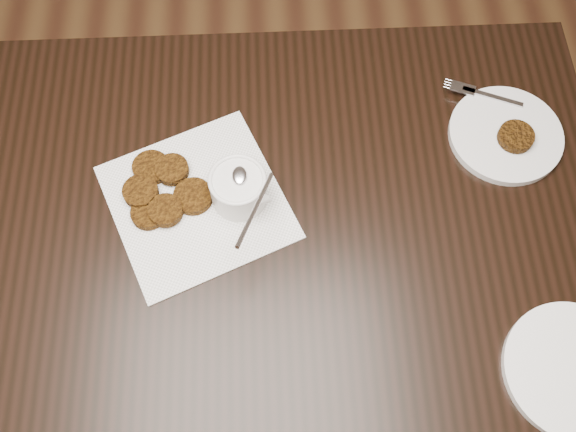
% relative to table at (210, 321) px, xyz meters
% --- Properties ---
extents(floor, '(4.00, 4.00, 0.00)m').
position_rel_table_xyz_m(floor, '(0.04, -0.14, -0.38)').
color(floor, brown).
rests_on(floor, ground).
extents(table, '(1.47, 0.94, 0.75)m').
position_rel_table_xyz_m(table, '(0.00, 0.00, 0.00)').
color(table, black).
rests_on(table, floor).
extents(napkin, '(0.37, 0.37, 0.00)m').
position_rel_table_xyz_m(napkin, '(0.02, 0.10, 0.38)').
color(napkin, white).
rests_on(napkin, table).
extents(sauce_ramekin, '(0.16, 0.16, 0.13)m').
position_rel_table_xyz_m(sauce_ramekin, '(0.09, 0.11, 0.44)').
color(sauce_ramekin, white).
rests_on(sauce_ramekin, napkin).
extents(patty_cluster, '(0.25, 0.25, 0.02)m').
position_rel_table_xyz_m(patty_cluster, '(-0.05, 0.12, 0.39)').
color(patty_cluster, brown).
rests_on(patty_cluster, napkin).
extents(plate_with_patty, '(0.27, 0.27, 0.03)m').
position_rel_table_xyz_m(plate_with_patty, '(0.57, 0.21, 0.39)').
color(plate_with_patty, silver).
rests_on(plate_with_patty, table).
extents(plate_empty, '(0.27, 0.27, 0.01)m').
position_rel_table_xyz_m(plate_empty, '(0.60, -0.21, 0.38)').
color(plate_empty, white).
rests_on(plate_empty, table).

